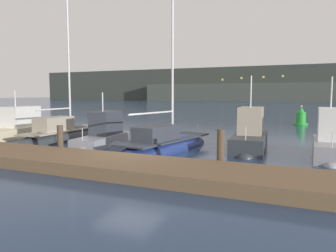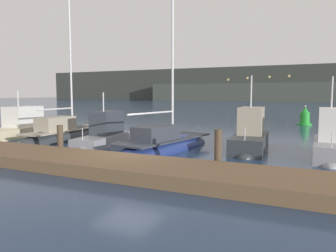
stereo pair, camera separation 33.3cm
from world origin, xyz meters
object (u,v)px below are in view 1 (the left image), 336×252
at_px(motorboat_berth_6, 329,147).
at_px(channel_buoy, 301,118).
at_px(sailboat_berth_4, 165,148).
at_px(motorboat_berth_5, 250,142).
at_px(sailboat_berth_2, 64,137).
at_px(motorboat_berth_3, 103,139).
at_px(motorboat_berth_1, 16,132).

distance_m(motorboat_berth_6, channel_buoy, 16.26).
relative_size(sailboat_berth_4, motorboat_berth_5, 1.77).
height_order(sailboat_berth_2, motorboat_berth_5, sailboat_berth_2).
bearing_deg(motorboat_berth_6, sailboat_berth_2, -177.92).
bearing_deg(sailboat_berth_2, motorboat_berth_5, 4.56).
distance_m(motorboat_berth_3, motorboat_berth_5, 8.04).
height_order(motorboat_berth_5, motorboat_berth_6, motorboat_berth_5).
xyz_separation_m(motorboat_berth_1, channel_buoy, (17.11, 16.90, 0.35)).
distance_m(sailboat_berth_2, motorboat_berth_5, 11.40).
bearing_deg(motorboat_berth_5, motorboat_berth_6, -5.70).
relative_size(motorboat_berth_1, channel_buoy, 3.40).
relative_size(sailboat_berth_2, motorboat_berth_5, 2.08).
distance_m(motorboat_berth_1, motorboat_berth_3, 7.41).
bearing_deg(channel_buoy, sailboat_berth_4, -108.32).
bearing_deg(channel_buoy, motorboat_berth_6, -83.70).
relative_size(motorboat_berth_5, channel_buoy, 2.81).
bearing_deg(sailboat_berth_4, motorboat_berth_1, 176.84).
relative_size(motorboat_berth_6, channel_buoy, 2.75).
xyz_separation_m(motorboat_berth_1, motorboat_berth_5, (15.27, 1.10, 0.09)).
distance_m(motorboat_berth_5, motorboat_berth_6, 3.64).
height_order(motorboat_berth_3, sailboat_berth_4, sailboat_berth_4).
bearing_deg(channel_buoy, motorboat_berth_3, -119.17).
distance_m(motorboat_berth_3, channel_buoy, 19.94).
height_order(motorboat_berth_6, channel_buoy, motorboat_berth_6).
height_order(motorboat_berth_1, motorboat_berth_6, motorboat_berth_6).
bearing_deg(sailboat_berth_2, channel_buoy, 51.68).
bearing_deg(motorboat_berth_5, motorboat_berth_1, -175.90).
relative_size(motorboat_berth_3, sailboat_berth_4, 0.58).
xyz_separation_m(sailboat_berth_4, motorboat_berth_6, (7.59, 1.36, 0.32)).
bearing_deg(motorboat_berth_5, motorboat_berth_3, -168.48).
height_order(sailboat_berth_2, channel_buoy, sailboat_berth_2).
xyz_separation_m(motorboat_berth_3, motorboat_berth_6, (11.50, 1.24, 0.12)).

